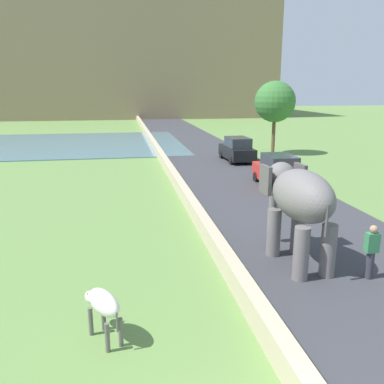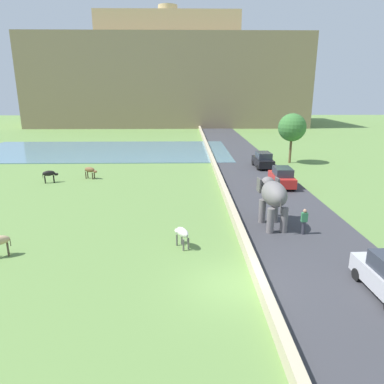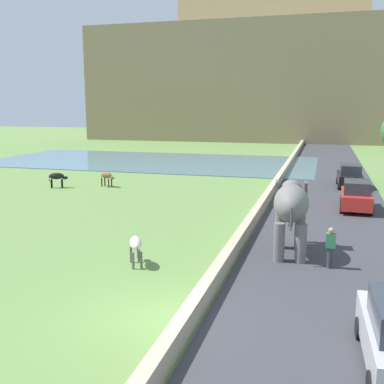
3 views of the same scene
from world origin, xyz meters
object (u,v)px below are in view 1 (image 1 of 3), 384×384
object	(u,v)px
car_red	(278,171)
cow_white	(103,304)
elephant	(298,200)
car_black	(237,150)
person_beside_elephant	(371,251)

from	to	relation	value
car_red	cow_white	xyz separation A→B (m)	(-8.81, -12.46, -0.06)
elephant	car_red	size ratio (longest dim) A/B	0.87
car_red	cow_white	distance (m)	15.26
car_red	car_black	world-z (taller)	same
elephant	car_black	bearing A→B (deg)	79.71
car_black	person_beside_elephant	bearing A→B (deg)	-94.74
car_red	person_beside_elephant	bearing A→B (deg)	-98.16
car_black	cow_white	world-z (taller)	car_black
elephant	cow_white	bearing A→B (deg)	-152.17
car_red	cow_white	world-z (taller)	car_red
elephant	cow_white	world-z (taller)	elephant
elephant	car_black	size ratio (longest dim) A/B	0.87
person_beside_elephant	car_black	bearing A→B (deg)	85.26
elephant	car_red	world-z (taller)	elephant
elephant	car_red	distance (m)	10.06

